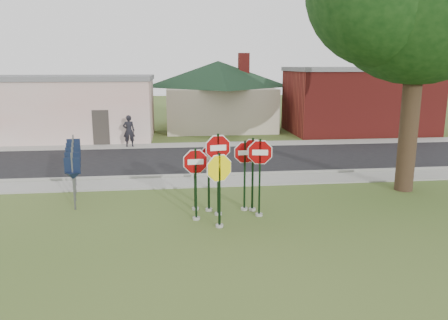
{
  "coord_description": "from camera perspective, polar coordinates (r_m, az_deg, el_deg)",
  "views": [
    {
      "loc": [
        -1.58,
        -12.34,
        4.87
      ],
      "look_at": [
        0.11,
        2.0,
        1.73
      ],
      "focal_mm": 35.0,
      "sensor_mm": 36.0,
      "label": 1
    }
  ],
  "objects": [
    {
      "name": "stop_sign_back_right",
      "position": [
        14.71,
        2.72,
        -0.81
      ],
      "size": [
        1.01,
        0.24,
        2.52
      ],
      "color": "gray",
      "rests_on": "ground"
    },
    {
      "name": "building_brick",
      "position": [
        33.78,
        17.18,
        7.55
      ],
      "size": [
        10.2,
        6.2,
        4.75
      ],
      "color": "maroon",
      "rests_on": "ground"
    },
    {
      "name": "stop_sign_left",
      "position": [
        13.79,
        -3.72,
        -1.85
      ],
      "size": [
        1.08,
        0.24,
        2.45
      ],
      "color": "gray",
      "rests_on": "ground"
    },
    {
      "name": "stop_sign_yellow",
      "position": [
        13.12,
        -0.61,
        -2.6
      ],
      "size": [
        1.08,
        0.45,
        2.44
      ],
      "color": "gray",
      "rests_on": "ground"
    },
    {
      "name": "sidewalk_near",
      "position": [
        18.55,
        -1.59,
        -2.86
      ],
      "size": [
        60.0,
        1.6,
        0.06
      ],
      "primitive_type": "cube",
      "color": "gray",
      "rests_on": "ground"
    },
    {
      "name": "bg_tree_right",
      "position": [
        45.01,
        25.49,
        12.02
      ],
      "size": [
        5.6,
        5.6,
        8.4
      ],
      "color": "black",
      "rests_on": "ground"
    },
    {
      "name": "building_house",
      "position": [
        34.54,
        -0.75,
        10.25
      ],
      "size": [
        11.6,
        11.6,
        6.2
      ],
      "color": "#B9AC93",
      "rests_on": "ground"
    },
    {
      "name": "stop_sign_center",
      "position": [
        14.13,
        -0.78,
        -0.21
      ],
      "size": [
        1.14,
        0.24,
        2.85
      ],
      "color": "gray",
      "rests_on": "ground"
    },
    {
      "name": "stop_sign_far_right",
      "position": [
        14.64,
        3.78,
        -0.46
      ],
      "size": [
        0.96,
        0.59,
        2.63
      ],
      "color": "gray",
      "rests_on": "ground"
    },
    {
      "name": "stop_sign_back_left",
      "position": [
        14.63,
        -2.02,
        -1.21
      ],
      "size": [
        0.97,
        0.48,
        2.39
      ],
      "color": "gray",
      "rests_on": "ground"
    },
    {
      "name": "ground",
      "position": [
        13.36,
        0.56,
        -9.12
      ],
      "size": [
        120.0,
        120.0,
        0.0
      ],
      "primitive_type": "plane",
      "color": "#3E5821",
      "rests_on": "ground"
    },
    {
      "name": "route_sign_row",
      "position": [
        17.65,
        -19.05,
        -0.34
      ],
      "size": [
        1.43,
        4.63,
        2.0
      ],
      "color": "#59595E",
      "rests_on": "ground"
    },
    {
      "name": "building_stucco",
      "position": [
        31.35,
        -20.5,
        6.53
      ],
      "size": [
        12.2,
        6.2,
        4.2
      ],
      "color": "beige",
      "rests_on": "ground"
    },
    {
      "name": "road",
      "position": [
        22.91,
        -2.6,
        0.04
      ],
      "size": [
        60.0,
        7.0,
        0.04
      ],
      "primitive_type": "cube",
      "color": "black",
      "rests_on": "ground"
    },
    {
      "name": "curb",
      "position": [
        19.5,
        -1.85,
        -1.98
      ],
      "size": [
        60.0,
        0.2,
        0.14
      ],
      "primitive_type": "cube",
      "color": "gray",
      "rests_on": "ground"
    },
    {
      "name": "stop_sign_right",
      "position": [
        14.12,
        4.7,
        -0.79
      ],
      "size": [
        1.09,
        0.24,
        2.69
      ],
      "color": "gray",
      "rests_on": "ground"
    },
    {
      "name": "sidewalk_far",
      "position": [
        27.12,
        -3.25,
        1.97
      ],
      "size": [
        60.0,
        1.6,
        0.06
      ],
      "primitive_type": "cube",
      "color": "gray",
      "rests_on": "ground"
    },
    {
      "name": "stop_sign_far_left",
      "position": [
        14.8,
        -3.81,
        -1.73
      ],
      "size": [
        0.81,
        0.58,
        2.18
      ],
      "color": "gray",
      "rests_on": "ground"
    },
    {
      "name": "pedestrian",
      "position": [
        26.86,
        -12.31,
        3.74
      ],
      "size": [
        0.71,
        0.49,
        1.91
      ],
      "primitive_type": "imported",
      "rotation": [
        0.0,
        0.0,
        3.18
      ],
      "color": "black",
      "rests_on": "sidewalk_far"
    }
  ]
}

